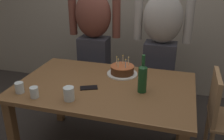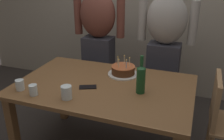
{
  "view_description": "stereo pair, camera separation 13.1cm",
  "coord_description": "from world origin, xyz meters",
  "views": [
    {
      "loc": [
        0.6,
        -1.85,
        1.69
      ],
      "look_at": [
        0.04,
        0.1,
        0.84
      ],
      "focal_mm": 40.38,
      "sensor_mm": 36.0,
      "label": 1
    },
    {
      "loc": [
        0.73,
        -1.81,
        1.69
      ],
      "look_at": [
        0.04,
        0.1,
        0.84
      ],
      "focal_mm": 40.38,
      "sensor_mm": 36.0,
      "label": 2
    }
  ],
  "objects": [
    {
      "name": "water_glass_side",
      "position": [
        -0.18,
        -0.32,
        0.79
      ],
      "size": [
        0.08,
        0.08,
        0.11
      ],
      "primitive_type": "cylinder",
      "color": "silver",
      "rests_on": "dining_table"
    },
    {
      "name": "wine_bottle",
      "position": [
        0.33,
        -0.04,
        0.86
      ],
      "size": [
        0.07,
        0.07,
        0.31
      ],
      "color": "#194723",
      "rests_on": "dining_table"
    },
    {
      "name": "water_glass_near",
      "position": [
        -0.61,
        -0.32,
        0.78
      ],
      "size": [
        0.07,
        0.07,
        0.09
      ],
      "primitive_type": "cylinder",
      "color": "silver",
      "rests_on": "dining_table"
    },
    {
      "name": "water_glass_far",
      "position": [
        -0.45,
        -0.36,
        0.78
      ],
      "size": [
        0.07,
        0.07,
        0.09
      ],
      "primitive_type": "cylinder",
      "color": "silver",
      "rests_on": "dining_table"
    },
    {
      "name": "dining_table",
      "position": [
        0.0,
        0.0,
        0.64
      ],
      "size": [
        1.5,
        0.96,
        0.74
      ],
      "color": "brown",
      "rests_on": "ground_plane"
    },
    {
      "name": "person_man_bearded",
      "position": [
        -0.38,
        0.79,
        0.87
      ],
      "size": [
        0.61,
        0.27,
        1.66
      ],
      "rotation": [
        0.0,
        0.0,
        3.14
      ],
      "color": "#33333D",
      "rests_on": "ground_plane"
    },
    {
      "name": "birthday_cake",
      "position": [
        0.09,
        0.26,
        0.78
      ],
      "size": [
        0.28,
        0.28,
        0.17
      ],
      "color": "white",
      "rests_on": "dining_table"
    },
    {
      "name": "cell_phone",
      "position": [
        -0.11,
        -0.1,
        0.74
      ],
      "size": [
        0.16,
        0.12,
        0.01
      ],
      "primitive_type": "cube",
      "rotation": [
        0.0,
        0.0,
        0.42
      ],
      "color": "black",
      "rests_on": "dining_table"
    },
    {
      "name": "person_woman_cardigan",
      "position": [
        0.38,
        0.79,
        0.87
      ],
      "size": [
        0.61,
        0.27,
        1.66
      ],
      "rotation": [
        0.0,
        0.0,
        3.14
      ],
      "color": "#33333D",
      "rests_on": "ground_plane"
    }
  ]
}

